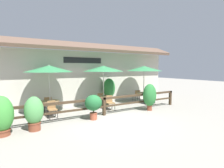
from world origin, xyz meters
TOP-DOWN VIEW (x-y plane):
  - ground_plane at (0.00, 0.00)m, footprint 60.00×60.00m
  - building_facade at (0.00, 4.10)m, footprint 14.28×1.49m
  - patio_railing at (0.00, 1.05)m, footprint 10.40×0.14m
  - patio_umbrella_near at (-2.39, 2.70)m, footprint 2.49×2.49m
  - dining_table_near at (-2.39, 2.70)m, footprint 0.96×0.96m
  - chair_near_streetside at (-2.45, 2.00)m, footprint 0.43×0.43m
  - chair_near_wallside at (-2.38, 3.41)m, footprint 0.45×0.45m
  - patio_umbrella_middle at (0.81, 2.59)m, footprint 2.49×2.49m
  - dining_table_middle at (0.81, 2.59)m, footprint 0.96×0.96m
  - chair_middle_streetside at (0.88, 1.91)m, footprint 0.45×0.45m
  - chair_middle_wallside at (0.87, 3.27)m, footprint 0.44×0.44m
  - patio_umbrella_far at (3.99, 2.45)m, footprint 2.49×2.49m
  - dining_table_far at (3.99, 2.45)m, footprint 0.96×0.96m
  - chair_far_streetside at (3.96, 1.74)m, footprint 0.46×0.46m
  - chair_far_wallside at (3.93, 3.15)m, footprint 0.49×0.49m
  - potted_plant_entrance_palm at (-0.81, 0.65)m, footprint 0.84×0.76m
  - potted_plant_broad_leaf at (-4.57, 0.54)m, footprint 0.84×0.76m
  - potted_plant_corner_fern at (2.81, 0.60)m, footprint 0.81×0.73m
  - potted_plant_tall_tropical at (-3.47, 0.52)m, footprint 0.73×0.66m
  - potted_plant_small_flowering at (1.77, 3.55)m, footprint 0.88×0.79m

SIDE VIEW (x-z plane):
  - ground_plane at x=0.00m, z-range 0.00..0.00m
  - chair_near_streetside at x=-2.45m, z-range 0.05..0.91m
  - chair_near_wallside at x=-2.38m, z-range 0.05..0.91m
  - chair_middle_streetside at x=0.88m, z-range 0.05..0.91m
  - chair_middle_wallside at x=0.87m, z-range 0.05..0.91m
  - chair_far_streetside at x=3.96m, z-range 0.05..0.91m
  - chair_far_wallside at x=3.93m, z-range 0.05..0.91m
  - dining_table_near at x=-2.39m, z-range 0.22..0.97m
  - dining_table_middle at x=0.81m, z-range 0.22..0.97m
  - dining_table_far at x=3.99m, z-range 0.22..0.97m
  - patio_railing at x=0.00m, z-range 0.22..1.17m
  - potted_plant_tall_tropical at x=-3.47m, z-range 0.04..1.42m
  - potted_plant_broad_leaf at x=-4.57m, z-range 0.01..1.50m
  - potted_plant_entrance_palm at x=-0.81m, z-range 0.17..1.38m
  - potted_plant_corner_fern at x=2.81m, z-range 0.09..1.67m
  - potted_plant_small_flowering at x=1.77m, z-range 0.12..1.90m
  - building_facade at x=0.00m, z-range 0.05..4.28m
  - patio_umbrella_near at x=-2.39m, z-range 1.12..3.80m
  - patio_umbrella_middle at x=0.81m, z-range 1.12..3.80m
  - patio_umbrella_far at x=3.99m, z-range 1.12..3.80m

